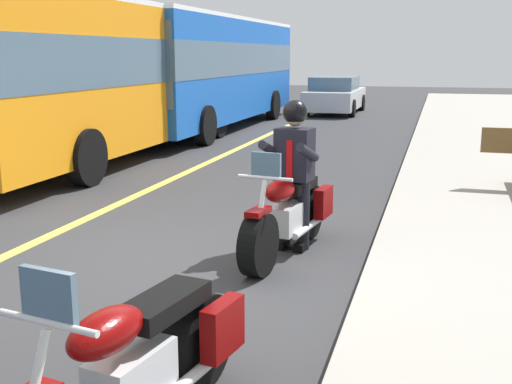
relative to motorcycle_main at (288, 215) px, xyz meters
The scene contains 8 objects.
ground_plane 1.31m from the motorcycle_main, 57.40° to the right, with size 80.00×80.00×0.00m, color #333335.
lane_center_stripe 3.14m from the motorcycle_main, 77.67° to the right, with size 60.00×0.16×0.01m, color #E5DB4C.
motorcycle_main is the anchor object (origin of this frame).
rider_main 0.61m from the motorcycle_main, behind, with size 0.67×0.61×1.74m.
motorcycle_parked 3.79m from the motorcycle_main, ahead, with size 2.21×0.83×1.26m.
bus_near 8.20m from the motorcycle_main, 137.80° to the right, with size 11.05×2.70×3.30m.
bus_far 12.83m from the motorcycle_main, 155.87° to the right, with size 11.05×2.70×3.30m.
car_dark 17.94m from the motorcycle_main, behind, with size 4.60×1.92×1.40m.
Camera 1 is at (6.23, 2.64, 2.25)m, focal length 44.90 mm.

